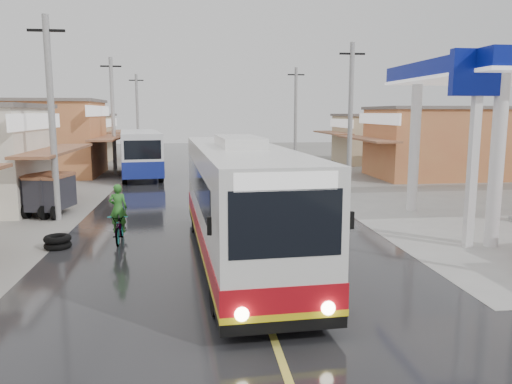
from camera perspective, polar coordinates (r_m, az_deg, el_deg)
ground at (r=12.45m, az=0.05°, el=-11.12°), size 120.00×120.00×0.00m
road at (r=26.98m, az=-3.84°, el=-0.10°), size 12.00×90.00×0.02m
centre_line at (r=26.98m, az=-3.84°, el=-0.07°), size 0.15×90.00×0.01m
utility_poles_left at (r=28.49m, az=-18.15°, el=-0.07°), size 1.60×50.00×8.00m
utility_poles_right at (r=28.23m, az=10.49°, el=0.16°), size 1.60×36.00×8.00m
coach_bus at (r=14.53m, az=-1.94°, el=-1.07°), size 3.23×11.68×3.61m
second_bus at (r=34.51m, az=-13.07°, el=4.41°), size 3.69×9.40×3.04m
cyclist at (r=17.30m, az=-15.33°, el=-3.42°), size 0.70×1.87×1.99m
tricycle_near at (r=22.88m, az=-22.86°, el=0.06°), size 2.25×2.68×1.75m
tricycle_far at (r=22.68m, az=-22.46°, el=-0.04°), size 1.88×2.48×1.72m
tyre_stack at (r=17.19m, az=-21.73°, el=-5.32°), size 0.86×0.86×0.44m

